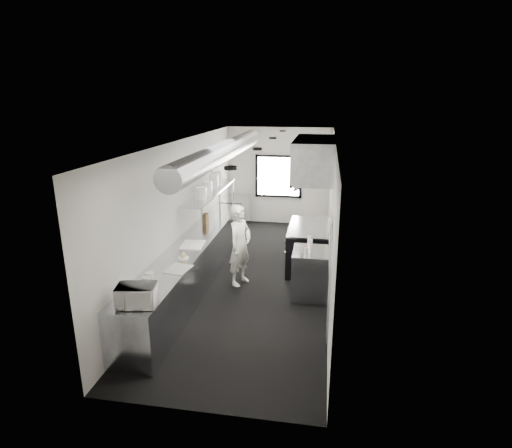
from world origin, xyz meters
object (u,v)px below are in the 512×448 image
at_px(deli_tub_b, 150,276).
at_px(squeeze_bottle_d, 311,243).
at_px(range, 308,247).
at_px(deli_tub_a, 147,280).
at_px(pass_shelf, 211,192).
at_px(squeeze_bottle_b, 310,249).
at_px(far_work_table, 235,213).
at_px(exhaust_hood, 314,159).
at_px(knife_block, 205,219).
at_px(microwave, 137,296).
at_px(squeeze_bottle_a, 306,252).
at_px(plate_stack_b, 207,188).
at_px(squeeze_bottle_e, 309,241).
at_px(plate_stack_d, 216,178).
at_px(line_cook, 240,245).
at_px(squeeze_bottle_c, 309,247).
at_px(prep_counter, 195,262).
at_px(small_plate, 183,258).
at_px(bottle_station, 310,273).
at_px(plate_stack_a, 201,193).
at_px(plate_stack_c, 214,181).

distance_m(deli_tub_b, squeeze_bottle_d, 3.02).
relative_size(range, deli_tub_a, 12.89).
distance_m(pass_shelf, deli_tub_a, 3.55).
xyz_separation_m(deli_tub_b, squeeze_bottle_b, (2.40, 1.54, 0.03)).
bearing_deg(pass_shelf, far_work_table, 88.93).
xyz_separation_m(exhaust_hood, knife_block, (-2.33, -0.08, -1.37)).
bearing_deg(knife_block, exhaust_hood, 2.88).
xyz_separation_m(microwave, squeeze_bottle_a, (2.15, 2.17, -0.06)).
height_order(exhaust_hood, pass_shelf, exhaust_hood).
relative_size(plate_stack_b, squeeze_bottle_e, 1.48).
bearing_deg(plate_stack_d, line_cook, -63.80).
bearing_deg(squeeze_bottle_a, far_work_table, 117.76).
height_order(pass_shelf, squeeze_bottle_c, pass_shelf).
distance_m(pass_shelf, line_cook, 1.82).
bearing_deg(prep_counter, line_cook, 7.68).
relative_size(squeeze_bottle_a, squeeze_bottle_e, 0.90).
height_order(deli_tub_a, plate_stack_b, plate_stack_b).
relative_size(line_cook, plate_stack_d, 4.62).
xyz_separation_m(pass_shelf, small_plate, (0.16, -2.45, -0.63)).
height_order(pass_shelf, line_cook, line_cook).
height_order(bottle_station, knife_block, knife_block).
relative_size(squeeze_bottle_a, squeeze_bottle_d, 1.06).
xyz_separation_m(prep_counter, deli_tub_a, (-0.11, -2.00, 0.49)).
relative_size(pass_shelf, plate_stack_a, 11.79).
bearing_deg(deli_tub_b, squeeze_bottle_c, 34.18).
height_order(bottle_station, deli_tub_a, deli_tub_a).
bearing_deg(knife_block, far_work_table, 88.92).
distance_m(deli_tub_a, deli_tub_b, 0.14).
distance_m(far_work_table, microwave, 6.43).
relative_size(far_work_table, knife_block, 5.16).
relative_size(plate_stack_a, squeeze_bottle_a, 1.40).
height_order(bottle_station, squeeze_bottle_b, squeeze_bottle_b).
distance_m(pass_shelf, plate_stack_a, 0.83).
distance_m(bottle_station, far_work_table, 4.53).
relative_size(pass_shelf, plate_stack_c, 9.54).
bearing_deg(prep_counter, range, 28.74).
relative_size(prep_counter, deli_tub_b, 42.20).
xyz_separation_m(prep_counter, squeeze_bottle_e, (2.26, 0.06, 0.55)).
distance_m(bottle_station, plate_stack_a, 2.78).
distance_m(exhaust_hood, microwave, 4.66).
distance_m(pass_shelf, squeeze_bottle_c, 2.94).
xyz_separation_m(line_cook, deli_tub_b, (-1.02, -1.97, 0.14)).
distance_m(range, line_cook, 1.71).
relative_size(pass_shelf, squeeze_bottle_b, 18.00).
xyz_separation_m(far_work_table, small_plate, (0.12, -4.65, 0.46)).
xyz_separation_m(far_work_table, plate_stack_b, (-0.02, -2.59, 1.27)).
height_order(far_work_table, deli_tub_a, deli_tub_a).
distance_m(line_cook, deli_tub_a, 2.35).
height_order(exhaust_hood, squeeze_bottle_d, exhaust_hood).
distance_m(plate_stack_c, squeeze_bottle_a, 3.37).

